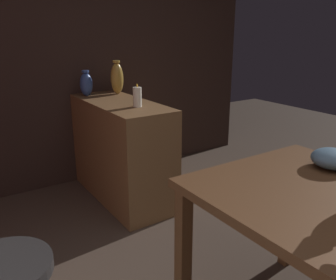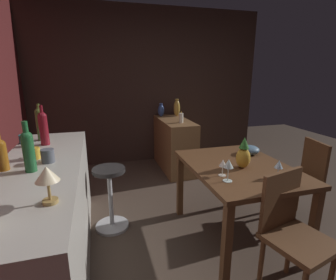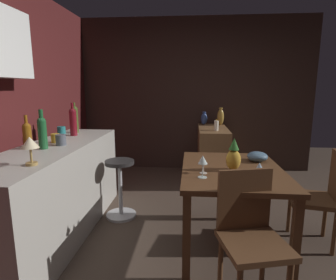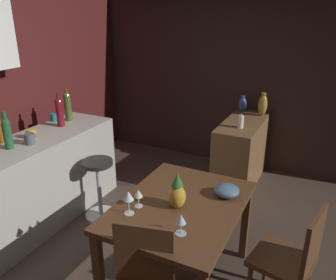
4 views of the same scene
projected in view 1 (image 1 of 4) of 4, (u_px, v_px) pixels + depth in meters
name	position (u px, v px, depth m)	size (l,w,h in m)	color
wall_side_right	(30.00, 38.00, 2.84)	(0.10, 4.40, 2.60)	#33231E
sideboard_cabinet	(121.00, 150.00, 2.91)	(1.10, 0.44, 0.82)	brown
fruit_bowl	(332.00, 159.00, 1.64)	(0.19, 0.19, 0.09)	slate
pillar_candle_tall	(137.00, 97.00, 2.57)	(0.06, 0.06, 0.17)	white
vase_ceramic_blue	(86.00, 84.00, 2.98)	(0.11, 0.11, 0.22)	#334C8C
vase_brass	(117.00, 78.00, 3.08)	(0.11, 0.11, 0.29)	#B78C38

